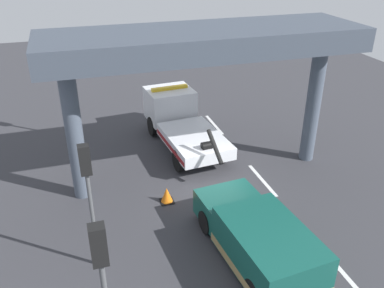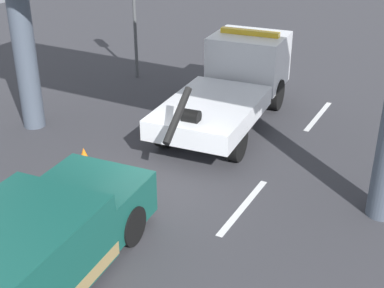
% 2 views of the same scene
% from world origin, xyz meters
% --- Properties ---
extents(ground_plane, '(60.00, 40.00, 0.10)m').
position_xyz_m(ground_plane, '(0.00, 0.00, -0.05)').
color(ground_plane, '#38383D').
extents(lane_stripe_mid, '(2.60, 0.16, 0.01)m').
position_xyz_m(lane_stripe_mid, '(0.00, -2.30, 0.00)').
color(lane_stripe_mid, silver).
rests_on(lane_stripe_mid, ground).
extents(lane_stripe_east, '(2.60, 0.16, 0.01)m').
position_xyz_m(lane_stripe_east, '(6.00, -2.30, 0.00)').
color(lane_stripe_east, silver).
rests_on(lane_stripe_east, ground).
extents(tow_truck_white, '(7.33, 2.88, 2.46)m').
position_xyz_m(tow_truck_white, '(4.65, 0.07, 1.20)').
color(tow_truck_white, white).
rests_on(tow_truck_white, ground).
extents(towed_van_green, '(5.36, 2.60, 1.58)m').
position_xyz_m(towed_van_green, '(-4.27, -0.01, 0.78)').
color(towed_van_green, '#145147').
rests_on(towed_van_green, ground).
extents(traffic_cone_orange, '(0.53, 0.53, 0.63)m').
position_xyz_m(traffic_cone_orange, '(-0.31, 1.99, 0.30)').
color(traffic_cone_orange, orange).
rests_on(traffic_cone_orange, ground).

